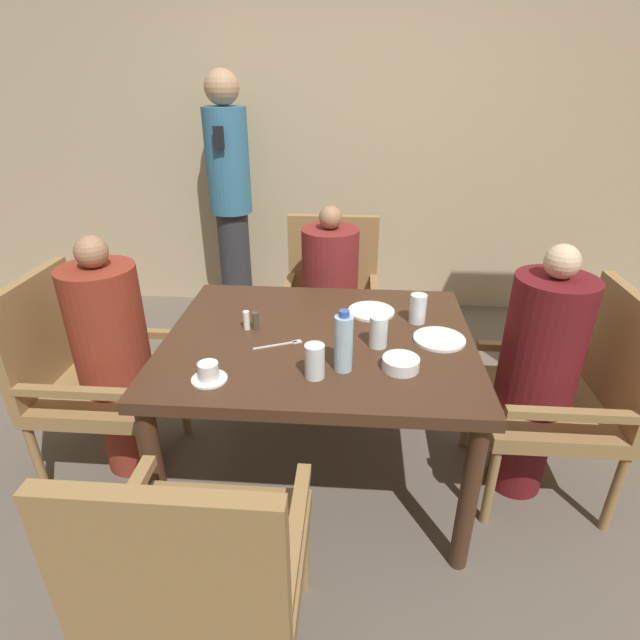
{
  "coord_description": "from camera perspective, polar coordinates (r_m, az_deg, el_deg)",
  "views": [
    {
      "loc": [
        0.14,
        -1.85,
        1.74
      ],
      "look_at": [
        0.0,
        0.05,
        0.8
      ],
      "focal_mm": 28.0,
      "sensor_mm": 36.0,
      "label": 1
    }
  ],
  "objects": [
    {
      "name": "ground_plane",
      "position": [
        2.54,
        -0.09,
        -16.82
      ],
      "size": [
        16.0,
        16.0,
        0.0
      ],
      "primitive_type": "plane",
      "color": "#60564C"
    },
    {
      "name": "wall_back",
      "position": [
        3.91,
        2.36,
        21.34
      ],
      "size": [
        8.0,
        0.06,
        2.8
      ],
      "color": "tan",
      "rests_on": "ground_plane"
    },
    {
      "name": "dining_table",
      "position": [
        2.15,
        -0.11,
        -3.91
      ],
      "size": [
        1.29,
        1.06,
        0.75
      ],
      "color": "#422819",
      "rests_on": "ground_plane"
    },
    {
      "name": "chair_left_side",
      "position": [
        2.53,
        -25.3,
        -5.23
      ],
      "size": [
        0.56,
        0.56,
        0.97
      ],
      "color": "olive",
      "rests_on": "ground_plane"
    },
    {
      "name": "diner_in_left_chair",
      "position": [
        2.42,
        -22.51,
        -4.02
      ],
      "size": [
        0.32,
        0.32,
        1.16
      ],
      "color": "maroon",
      "rests_on": "ground_plane"
    },
    {
      "name": "chair_far_side",
      "position": [
        3.06,
        1.28,
        2.95
      ],
      "size": [
        0.56,
        0.56,
        0.97
      ],
      "color": "olive",
      "rests_on": "ground_plane"
    },
    {
      "name": "diner_in_far_chair",
      "position": [
        2.91,
        1.12,
        2.58
      ],
      "size": [
        0.32,
        0.32,
        1.11
      ],
      "color": "maroon",
      "rests_on": "ground_plane"
    },
    {
      "name": "chair_right_side",
      "position": [
        2.4,
        26.62,
        -7.23
      ],
      "size": [
        0.56,
        0.56,
        0.97
      ],
      "color": "olive",
      "rests_on": "ground_plane"
    },
    {
      "name": "diner_in_right_chair",
      "position": [
        2.31,
        23.53,
        -5.66
      ],
      "size": [
        0.32,
        0.32,
        1.17
      ],
      "color": "#5B1419",
      "rests_on": "ground_plane"
    },
    {
      "name": "chair_near_corner",
      "position": [
        1.56,
        -13.73,
        -25.9
      ],
      "size": [
        0.56,
        0.56,
        0.97
      ],
      "color": "olive",
      "rests_on": "ground_plane"
    },
    {
      "name": "standing_host",
      "position": [
        3.75,
        -10.22,
        13.85
      ],
      "size": [
        0.3,
        0.34,
        1.77
      ],
      "color": "#2D2D33",
      "rests_on": "ground_plane"
    },
    {
      "name": "plate_main_left",
      "position": [
        2.13,
        13.46,
        -2.11
      ],
      "size": [
        0.21,
        0.21,
        0.01
      ],
      "color": "white",
      "rests_on": "dining_table"
    },
    {
      "name": "plate_main_right",
      "position": [
        2.32,
        5.88,
        1.0
      ],
      "size": [
        0.21,
        0.21,
        0.01
      ],
      "color": "white",
      "rests_on": "dining_table"
    },
    {
      "name": "teacup_with_saucer",
      "position": [
        1.84,
        -12.6,
        -5.95
      ],
      "size": [
        0.13,
        0.13,
        0.07
      ],
      "color": "white",
      "rests_on": "dining_table"
    },
    {
      "name": "bowl_small",
      "position": [
        1.89,
        9.21,
        -4.92
      ],
      "size": [
        0.14,
        0.14,
        0.05
      ],
      "color": "white",
      "rests_on": "dining_table"
    },
    {
      "name": "water_bottle",
      "position": [
        1.82,
        2.71,
        -2.61
      ],
      "size": [
        0.07,
        0.07,
        0.24
      ],
      "color": "#A3C6DB",
      "rests_on": "dining_table"
    },
    {
      "name": "glass_tall_near",
      "position": [
        1.8,
        -0.62,
        -4.72
      ],
      "size": [
        0.07,
        0.07,
        0.13
      ],
      "color": "silver",
      "rests_on": "dining_table"
    },
    {
      "name": "glass_tall_mid",
      "position": [
        2.01,
        6.7,
        -1.33
      ],
      "size": [
        0.07,
        0.07,
        0.13
      ],
      "color": "silver",
      "rests_on": "dining_table"
    },
    {
      "name": "glass_tall_far",
      "position": [
        2.24,
        11.13,
        1.29
      ],
      "size": [
        0.07,
        0.07,
        0.13
      ],
      "color": "silver",
      "rests_on": "dining_table"
    },
    {
      "name": "salt_shaker",
      "position": [
        2.17,
        -8.4,
        -0.03
      ],
      "size": [
        0.03,
        0.03,
        0.08
      ],
      "color": "white",
      "rests_on": "dining_table"
    },
    {
      "name": "pepper_shaker",
      "position": [
        2.16,
        -7.38,
        -0.12
      ],
      "size": [
        0.03,
        0.03,
        0.08
      ],
      "color": "#4C3D2D",
      "rests_on": "dining_table"
    },
    {
      "name": "fork_beside_plate",
      "position": [
        2.04,
        -4.29,
        -2.76
      ],
      "size": [
        0.19,
        0.09,
        0.0
      ],
      "color": "silver",
      "rests_on": "dining_table"
    }
  ]
}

